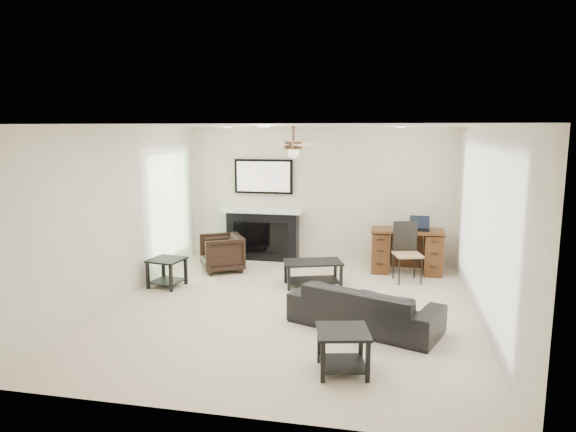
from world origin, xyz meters
name	(u,v)px	position (x,y,z in m)	size (l,w,h in m)	color
room_shell	(307,188)	(0.19, 0.08, 1.68)	(5.50, 5.54, 2.52)	beige
sofa	(364,307)	(1.02, -0.48, 0.27)	(1.86, 0.73, 0.54)	black
armchair	(222,253)	(-1.58, 1.67, 0.32)	(0.68, 0.70, 0.64)	black
coffee_table	(313,273)	(0.12, 1.12, 0.20)	(0.90, 0.50, 0.40)	black
end_table_near	(343,351)	(0.87, -1.73, 0.23)	(0.52, 0.52, 0.45)	black
end_table_left	(167,273)	(-2.13, 0.62, 0.23)	(0.50, 0.50, 0.45)	black
fireplace_unit	(262,210)	(-1.08, 2.58, 0.95)	(1.52, 0.34, 1.91)	black
desk	(407,251)	(1.59, 2.20, 0.38)	(1.22, 0.56, 0.76)	#412310
desk_chair	(408,253)	(1.59, 1.65, 0.48)	(0.42, 0.44, 0.97)	black
laptop	(420,224)	(1.79, 2.18, 0.88)	(0.33, 0.24, 0.23)	black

